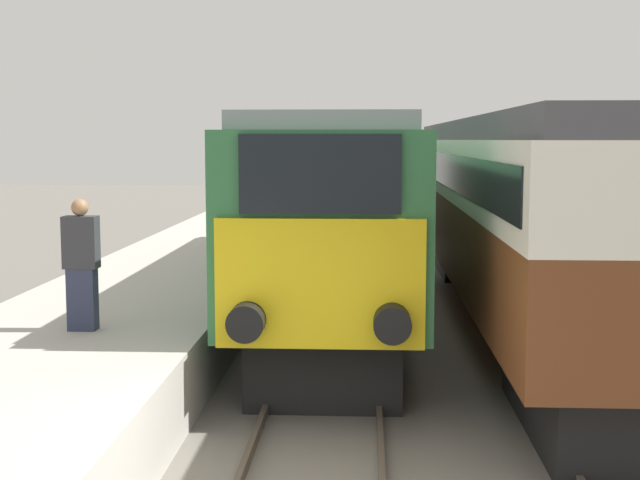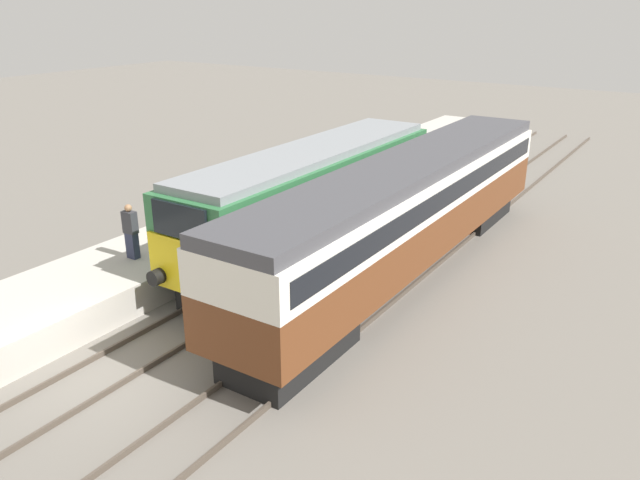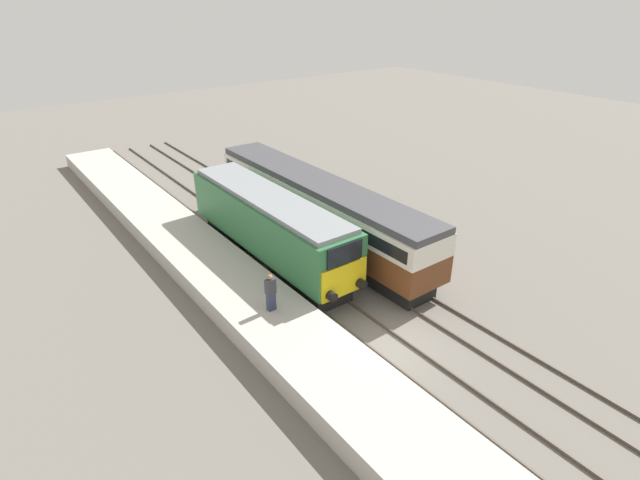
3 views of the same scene
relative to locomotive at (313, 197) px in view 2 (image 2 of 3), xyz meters
name	(u,v)px [view 2 (image 2 of 3)]	position (x,y,z in m)	size (l,w,h in m)	color
ground_plane	(105,374)	(0.00, -9.01, -2.11)	(120.00, 120.00, 0.00)	slate
platform_left	(222,232)	(-3.30, -1.01, -1.62)	(3.50, 50.00, 0.97)	#B7B2A8
rails_near_track	(239,295)	(0.00, -4.01, -2.04)	(1.51, 60.00, 0.14)	#4C4238
rails_far_track	(334,325)	(3.40, -4.01, -2.04)	(1.50, 60.00, 0.14)	#4C4238
locomotive	(313,197)	(0.00, 0.00, 0.00)	(2.70, 12.78, 3.82)	black
passenger_carriage	(408,206)	(3.40, 0.35, 0.21)	(2.75, 17.22, 3.82)	black
person_on_platform	(131,232)	(-3.17, -5.19, -0.28)	(0.44, 0.26, 1.73)	#2D334C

